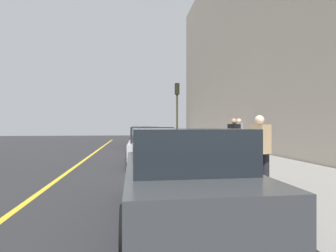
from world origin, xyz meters
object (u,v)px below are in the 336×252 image
pedestrian_black_coat (234,139)px  rolling_suitcase (244,170)px  parked_car_silver (151,145)px  pedestrian_tan_coat (259,149)px  parked_car_charcoal (181,173)px  parked_car_red (144,138)px  traffic_light_pole (177,104)px  parked_car_green (141,135)px  pedestrian_grey_coat (239,135)px

pedestrian_black_coat → rolling_suitcase: 4.03m
rolling_suitcase → parked_car_silver: bearing=22.7°
pedestrian_tan_coat → parked_car_charcoal: bearing=123.4°
parked_car_silver → parked_car_red: same height
parked_car_red → rolling_suitcase: bearing=-170.0°
parked_car_charcoal → traffic_light_pole: size_ratio=1.08×
pedestrian_black_coat → parked_car_silver: bearing=73.6°
rolling_suitcase → parked_car_red: bearing=10.0°
parked_car_silver → pedestrian_tan_coat: (-5.26, -2.12, 0.27)m
rolling_suitcase → traffic_light_pole: bearing=-0.2°
pedestrian_tan_coat → traffic_light_pole: bearing=0.5°
parked_car_silver → parked_car_green: size_ratio=0.98×
parked_car_charcoal → pedestrian_grey_coat: (8.89, -4.74, 0.35)m
traffic_light_pole → rolling_suitcase: 10.37m
parked_car_red → rolling_suitcase: parked_car_red is taller
pedestrian_black_coat → rolling_suitcase: bearing=161.8°
rolling_suitcase → pedestrian_grey_coat: bearing=-21.7°
parked_car_green → pedestrian_tan_coat: (-17.04, -2.06, 0.27)m
parked_car_charcoal → parked_car_red: same height
parked_car_charcoal → parked_car_green: 18.42m
parked_car_charcoal → pedestrian_black_coat: bearing=-29.4°
parked_car_charcoal → parked_car_red: 12.95m
parked_car_red → pedestrian_black_coat: pedestrian_black_coat is taller
pedestrian_grey_coat → parked_car_green: bearing=26.3°
parked_car_charcoal → pedestrian_grey_coat: pedestrian_grey_coat is taller
pedestrian_tan_coat → parked_car_silver: bearing=22.0°
pedestrian_grey_coat → rolling_suitcase: pedestrian_grey_coat is taller
parked_car_red → traffic_light_pole: traffic_light_pole is taller
parked_car_silver → parked_car_green: bearing=-0.3°
pedestrian_tan_coat → rolling_suitcase: pedestrian_tan_coat is taller
parked_car_silver → pedestrian_black_coat: 3.38m
traffic_light_pole → rolling_suitcase: traffic_light_pole is taller
parked_car_silver → pedestrian_tan_coat: bearing=-158.0°
parked_car_charcoal → parked_car_green: same height
parked_car_silver → rolling_suitcase: parked_car_silver is taller
pedestrian_grey_coat → traffic_light_pole: 4.51m
parked_car_green → pedestrian_grey_coat: bearing=-153.7°
parked_car_charcoal → traffic_light_pole: 12.34m
pedestrian_black_coat → traffic_light_pole: traffic_light_pole is taller
parked_car_silver → parked_car_green: (11.78, -0.06, 0.00)m
pedestrian_black_coat → traffic_light_pole: bearing=10.8°
parked_car_charcoal → rolling_suitcase: 2.75m
pedestrian_grey_coat → pedestrian_tan_coat: (-7.51, 2.64, -0.08)m
parked_car_green → pedestrian_grey_coat: (-9.53, -4.71, 0.35)m
parked_car_red → pedestrian_tan_coat: bearing=-169.8°
pedestrian_black_coat → rolling_suitcase: (-3.79, 1.24, -0.60)m
parked_car_silver → pedestrian_black_coat: (-0.95, -3.23, 0.30)m
pedestrian_grey_coat → pedestrian_tan_coat: 7.96m
pedestrian_tan_coat → traffic_light_pole: traffic_light_pole is taller
parked_car_silver → parked_car_red: bearing=-0.3°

